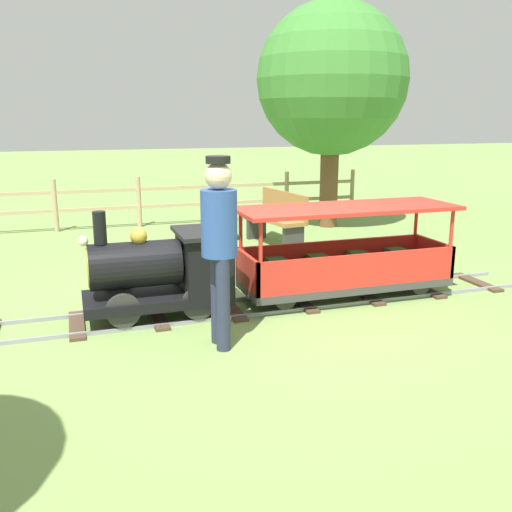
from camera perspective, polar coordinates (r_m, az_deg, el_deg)
name	(u,v)px	position (r m, az deg, el deg)	size (l,w,h in m)	color
ground_plane	(273,306)	(5.94, 1.77, -5.02)	(60.00, 60.00, 0.00)	#75934C
track	(266,305)	(5.91, 1.04, -4.95)	(0.76, 6.05, 0.04)	gray
locomotive	(166,270)	(5.53, -9.05, -1.39)	(0.72, 1.45, 1.05)	black
passenger_car	(345,261)	(6.14, 9.01, -0.45)	(0.82, 2.35, 0.97)	#3F3F3F
conductor_person	(219,237)	(4.66, -3.73, 1.88)	(0.30, 0.30, 1.62)	#282D47
park_bench	(277,218)	(8.65, 2.11, 3.83)	(1.35, 0.61, 0.82)	olive
oak_tree_far	(332,80)	(10.15, 7.69, 17.18)	(2.58, 2.58, 3.83)	brown
fence_section	(178,198)	(10.40, -7.87, 5.79)	(0.08, 7.13, 0.90)	tan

